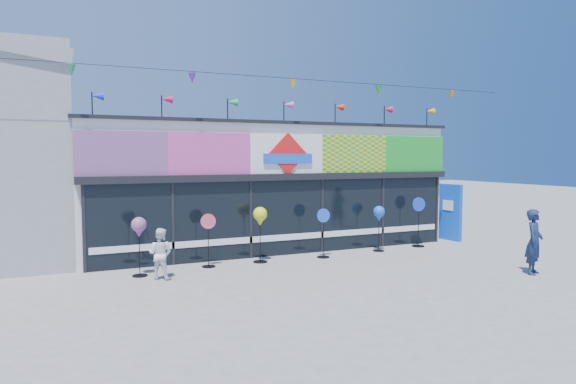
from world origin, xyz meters
TOP-DOWN VIEW (x-y plane):
  - ground at (0.00, 0.00)m, footprint 80.00×80.00m
  - kite_shop at (0.00, 5.94)m, footprint 16.00×5.70m
  - blue_sign at (6.48, 3.50)m, footprint 0.27×1.02m
  - spinner_0 at (-4.56, 2.39)m, footprint 0.38×0.38m
  - spinner_1 at (-2.68, 2.71)m, footprint 0.41×0.37m
  - spinner_2 at (-1.17, 2.70)m, footprint 0.40×0.40m
  - spinner_3 at (0.80, 2.56)m, footprint 0.41×0.37m
  - spinner_4 at (2.90, 2.74)m, footprint 0.37×0.37m
  - spinner_5 at (4.59, 2.88)m, footprint 0.46×0.42m
  - adult_man at (4.68, -1.59)m, footprint 0.73×0.64m
  - child at (-4.14, 1.87)m, footprint 0.71×0.65m

SIDE VIEW (x-z plane):
  - ground at x=0.00m, z-range 0.00..0.00m
  - child at x=-4.14m, z-range 0.00..1.27m
  - spinner_1 at x=-2.68m, z-range 0.04..1.51m
  - spinner_3 at x=0.80m, z-range 0.04..1.51m
  - adult_man at x=4.68m, z-range 0.00..1.67m
  - spinner_5 at x=4.59m, z-range 0.05..1.70m
  - blue_sign at x=6.48m, z-range 0.01..2.03m
  - spinner_4 at x=2.90m, z-range 0.44..1.89m
  - spinner_0 at x=-4.56m, z-range 0.45..1.96m
  - spinner_2 at x=-1.17m, z-range 0.48..2.07m
  - kite_shop at x=0.00m, z-range -0.61..4.70m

